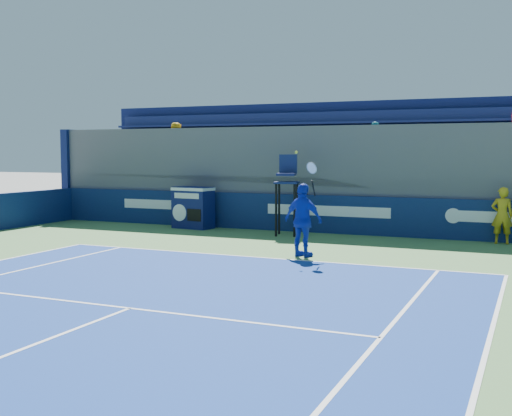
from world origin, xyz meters
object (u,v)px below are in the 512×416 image
at_px(match_clock, 193,206).
at_px(umpire_chair, 287,186).
at_px(tennis_player, 303,220).
at_px(ball_person, 502,215).

height_order(match_clock, umpire_chair, umpire_chair).
bearing_deg(tennis_player, ball_person, 45.03).
relative_size(ball_person, match_clock, 1.13).
height_order(match_clock, tennis_player, tennis_player).
distance_m(match_clock, umpire_chair, 3.63).
height_order(ball_person, umpire_chair, umpire_chair).
bearing_deg(match_clock, ball_person, 1.54).
relative_size(match_clock, umpire_chair, 0.57).
bearing_deg(ball_person, umpire_chair, -1.00).
xyz_separation_m(umpire_chair, tennis_player, (1.81, -3.60, -0.62)).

